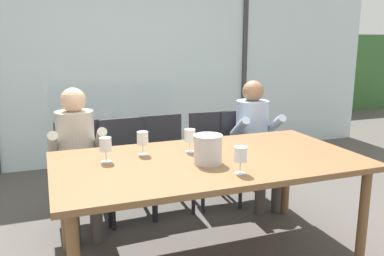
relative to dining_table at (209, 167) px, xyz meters
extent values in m
plane|color=#4C4742|center=(0.00, 1.00, -0.71)|extent=(14.00, 14.00, 0.00)
cube|color=silver|center=(0.00, 2.68, 0.59)|extent=(7.38, 0.03, 2.60)
cube|color=#38383D|center=(1.66, 2.66, 0.59)|extent=(0.06, 0.06, 2.60)
cube|color=#386633|center=(0.00, 5.99, 0.15)|extent=(13.38, 2.40, 1.71)
cube|color=brown|center=(0.00, 0.00, 0.05)|extent=(2.18, 1.16, 0.04)
cylinder|color=brown|center=(0.99, -0.48, -0.34)|extent=(0.07, 0.07, 0.73)
cylinder|color=brown|center=(-0.99, 0.48, -0.34)|extent=(0.07, 0.07, 0.73)
cylinder|color=brown|center=(0.99, 0.48, -0.34)|extent=(0.07, 0.07, 0.73)
cube|color=#232328|center=(-0.81, 0.93, -0.24)|extent=(0.44, 0.44, 0.03)
cube|color=#232328|center=(-0.81, 1.13, -0.02)|extent=(0.42, 0.04, 0.42)
cylinder|color=#232328|center=(-0.99, 0.74, -0.48)|extent=(0.04, 0.04, 0.45)
cylinder|color=#232328|center=(-0.61, 0.74, -0.48)|extent=(0.04, 0.04, 0.45)
cylinder|color=#232328|center=(-1.00, 1.12, -0.48)|extent=(0.04, 0.04, 0.45)
cylinder|color=#232328|center=(-0.62, 1.12, -0.48)|extent=(0.04, 0.04, 0.45)
cube|color=#232328|center=(-0.41, 0.89, -0.24)|extent=(0.46, 0.46, 0.03)
cube|color=#232328|center=(-0.42, 1.09, -0.02)|extent=(0.42, 0.06, 0.42)
cylinder|color=#232328|center=(-0.59, 0.69, -0.48)|extent=(0.04, 0.04, 0.45)
cylinder|color=#232328|center=(-0.21, 0.71, -0.48)|extent=(0.04, 0.04, 0.45)
cylinder|color=#232328|center=(-0.61, 1.07, -0.48)|extent=(0.04, 0.04, 0.45)
cylinder|color=#232328|center=(-0.23, 1.09, -0.48)|extent=(0.04, 0.04, 0.45)
cube|color=#232328|center=(-0.03, 0.93, -0.24)|extent=(0.45, 0.45, 0.03)
cube|color=#232328|center=(-0.04, 1.13, -0.02)|extent=(0.42, 0.04, 0.42)
cylinder|color=#232328|center=(-0.22, 0.73, -0.48)|extent=(0.04, 0.04, 0.45)
cylinder|color=#232328|center=(0.16, 0.74, -0.48)|extent=(0.04, 0.04, 0.45)
cylinder|color=#232328|center=(-0.23, 1.11, -0.48)|extent=(0.04, 0.04, 0.45)
cylinder|color=#232328|center=(0.15, 1.12, -0.48)|extent=(0.04, 0.04, 0.45)
cube|color=#232328|center=(0.46, 0.92, -0.24)|extent=(0.47, 0.47, 0.03)
cube|color=#232328|center=(0.47, 1.12, -0.02)|extent=(0.42, 0.06, 0.42)
cylinder|color=#232328|center=(0.25, 0.74, -0.48)|extent=(0.04, 0.04, 0.45)
cylinder|color=#232328|center=(0.63, 0.71, -0.48)|extent=(0.04, 0.04, 0.45)
cylinder|color=#232328|center=(0.28, 1.12, -0.48)|extent=(0.04, 0.04, 0.45)
cylinder|color=#232328|center=(0.66, 1.09, -0.48)|extent=(0.04, 0.04, 0.45)
cube|color=#232328|center=(0.80, 0.90, -0.24)|extent=(0.46, 0.46, 0.03)
cube|color=#232328|center=(0.79, 1.10, -0.02)|extent=(0.42, 0.06, 0.42)
cylinder|color=#232328|center=(0.62, 0.70, -0.48)|extent=(0.04, 0.04, 0.45)
cylinder|color=#232328|center=(1.00, 0.72, -0.48)|extent=(0.04, 0.04, 0.45)
cylinder|color=#232328|center=(0.60, 1.08, -0.48)|extent=(0.04, 0.04, 0.45)
cylinder|color=#232328|center=(0.98, 1.10, -0.48)|extent=(0.04, 0.04, 0.45)
cylinder|color=#B7AD9E|center=(-0.85, 0.93, 0.05)|extent=(0.32, 0.32, 0.52)
sphere|color=#DBAD89|center=(-0.85, 0.93, 0.40)|extent=(0.21, 0.21, 0.21)
cube|color=#47423D|center=(-0.93, 0.73, -0.21)|extent=(0.14, 0.40, 0.13)
cube|color=#47423D|center=(-0.75, 0.73, -0.21)|extent=(0.14, 0.40, 0.13)
cylinder|color=#47423D|center=(-0.93, 0.53, -0.47)|extent=(0.10, 0.10, 0.47)
cylinder|color=#47423D|center=(-0.75, 0.53, -0.47)|extent=(0.10, 0.10, 0.47)
cylinder|color=#B7AD9E|center=(-1.04, 0.81, 0.07)|extent=(0.08, 0.33, 0.26)
cylinder|color=#B7AD9E|center=(-0.66, 0.82, 0.07)|extent=(0.08, 0.33, 0.26)
cylinder|color=#9EB2D1|center=(0.86, 0.93, 0.05)|extent=(0.34, 0.34, 0.52)
sphere|color=#936B4C|center=(0.86, 0.93, 0.40)|extent=(0.21, 0.21, 0.21)
cube|color=#47423D|center=(0.76, 0.74, -0.21)|extent=(0.15, 0.41, 0.13)
cube|color=#47423D|center=(0.94, 0.73, -0.21)|extent=(0.15, 0.41, 0.13)
cylinder|color=#47423D|center=(0.75, 0.54, -0.47)|extent=(0.10, 0.10, 0.47)
cylinder|color=#47423D|center=(0.93, 0.53, -0.47)|extent=(0.10, 0.10, 0.47)
cylinder|color=#9EB2D1|center=(0.66, 0.82, 0.07)|extent=(0.10, 0.33, 0.26)
cylinder|color=#9EB2D1|center=(1.04, 0.80, 0.07)|extent=(0.10, 0.33, 0.26)
cylinder|color=#B7B7BC|center=(-0.05, -0.10, 0.17)|extent=(0.20, 0.20, 0.20)
torus|color=silver|center=(-0.05, -0.10, 0.26)|extent=(0.20, 0.20, 0.01)
cylinder|color=silver|center=(-0.07, 0.21, 0.07)|extent=(0.07, 0.07, 0.00)
cylinder|color=silver|center=(-0.07, 0.21, 0.11)|extent=(0.01, 0.01, 0.07)
cylinder|color=silver|center=(-0.07, 0.21, 0.19)|extent=(0.08, 0.08, 0.09)
cylinder|color=#E0D184|center=(-0.07, 0.21, 0.17)|extent=(0.07, 0.07, 0.04)
cylinder|color=silver|center=(0.06, -0.37, 0.07)|extent=(0.07, 0.07, 0.00)
cylinder|color=silver|center=(0.06, -0.37, 0.11)|extent=(0.01, 0.01, 0.07)
cylinder|color=silver|center=(0.06, -0.37, 0.19)|extent=(0.08, 0.08, 0.09)
cylinder|color=#E0D184|center=(0.06, -0.37, 0.17)|extent=(0.07, 0.07, 0.04)
cylinder|color=silver|center=(-0.42, 0.26, 0.07)|extent=(0.07, 0.07, 0.00)
cylinder|color=silver|center=(-0.42, 0.26, 0.11)|extent=(0.01, 0.01, 0.07)
cylinder|color=silver|center=(-0.42, 0.26, 0.19)|extent=(0.08, 0.08, 0.09)
cylinder|color=#E0D184|center=(-0.42, 0.26, 0.17)|extent=(0.07, 0.07, 0.04)
cylinder|color=silver|center=(-0.70, 0.17, 0.07)|extent=(0.07, 0.07, 0.00)
cylinder|color=silver|center=(-0.70, 0.17, 0.11)|extent=(0.01, 0.01, 0.07)
cylinder|color=silver|center=(-0.70, 0.17, 0.19)|extent=(0.08, 0.08, 0.09)
cylinder|color=maroon|center=(-0.70, 0.17, 0.17)|extent=(0.07, 0.07, 0.04)
camera|label=1|loc=(-1.07, -2.53, 0.90)|focal=37.51mm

